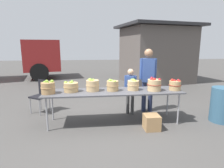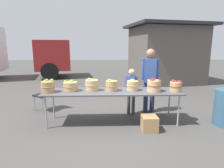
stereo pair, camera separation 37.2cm
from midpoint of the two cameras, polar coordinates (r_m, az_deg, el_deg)
ground_plane at (r=4.49m, az=-1.95°, el=-11.48°), size 40.00×40.00×0.00m
market_table at (r=4.26m, az=-2.02°, el=-2.58°), size 3.10×0.76×0.75m
apple_basket_green_0 at (r=4.28m, az=-21.25°, el=-1.06°), size 0.31×0.31×0.30m
apple_basket_green_1 at (r=4.31m, az=-14.80°, el=-0.86°), size 0.33×0.33×0.24m
apple_basket_green_2 at (r=4.28m, az=-8.42°, el=-0.38°), size 0.31×0.31×0.29m
apple_basket_green_3 at (r=4.25m, az=-2.33°, el=-0.44°), size 0.28×0.28×0.28m
apple_basket_green_4 at (r=4.33m, az=4.03°, el=-0.23°), size 0.28×0.28×0.26m
apple_basket_red_0 at (r=4.33m, az=10.33°, el=-0.20°), size 0.32×0.32×0.30m
apple_basket_red_1 at (r=4.50m, az=16.38°, el=-0.33°), size 0.28×0.28×0.26m
vendor_adult at (r=5.01m, az=8.77°, el=2.60°), size 0.44×0.27×1.68m
child_customer at (r=4.81m, az=3.40°, el=-1.17°), size 0.30×0.23×1.19m
food_kiosk at (r=9.53m, az=12.29°, el=9.03°), size 4.00×3.53×2.74m
folding_chair at (r=5.41m, az=-22.51°, el=-2.70°), size 0.56×0.56×0.86m
trash_barrel at (r=5.01m, az=28.72°, el=-5.56°), size 0.52×0.52×0.81m
produce_crate at (r=4.12m, az=9.39°, el=-11.41°), size 0.32×0.32×0.32m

